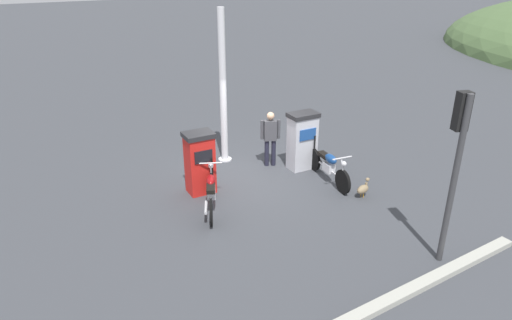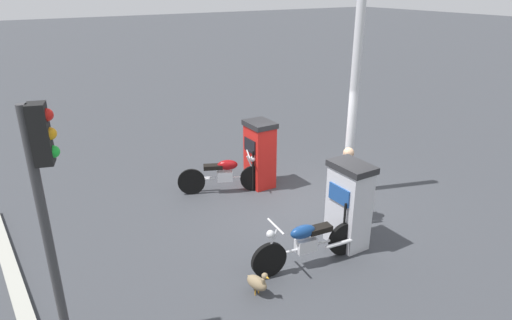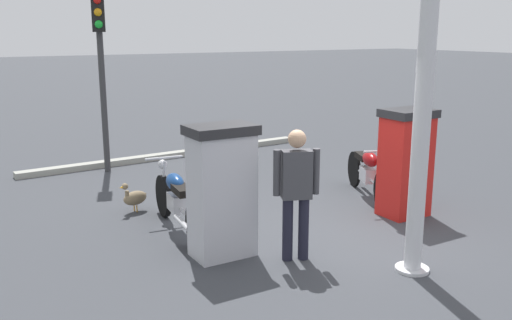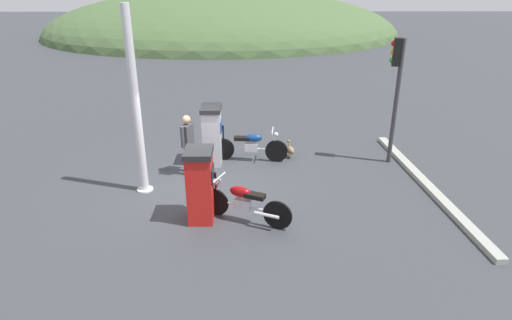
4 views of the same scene
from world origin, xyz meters
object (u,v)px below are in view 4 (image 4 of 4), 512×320
Objects in this scene: canopy_support_pole at (136,108)px; wandering_duck at (290,150)px; motorcycle_near_pump at (244,202)px; roadside_traffic_light at (396,80)px; fuel_pump_near at (200,185)px; fuel_pump_far at (212,135)px; attendant_person at (188,141)px; motorcycle_far_pump at (251,146)px.

wandering_duck is at bearing 28.94° from canopy_support_pole.
motorcycle_near_pump is 0.57× the size of roadside_traffic_light.
fuel_pump_near is 3.12m from fuel_pump_far.
roadside_traffic_light is (4.98, 0.03, 1.53)m from fuel_pump_far.
motorcycle_near_pump is 1.20× the size of attendant_person.
motorcycle_far_pump is 1.21m from wandering_duck.
fuel_pump_near is 1.00m from motorcycle_near_pump.
fuel_pump_far is at bearing 47.62° from canopy_support_pole.
fuel_pump_far is 0.48× the size of roadside_traffic_light.
fuel_pump_near is at bearing -41.86° from canopy_support_pole.
wandering_duck is (2.82, 1.10, -0.70)m from attendant_person.
attendant_person is at bearing 103.61° from fuel_pump_near.
attendant_person reaches higher than motorcycle_far_pump.
fuel_pump_near is 3.47m from motorcycle_far_pump.
fuel_pump_far is 1.16m from motorcycle_far_pump.
motorcycle_far_pump is at bearing 8.16° from fuel_pump_far.
wandering_duck is at bearing 172.55° from roadside_traffic_light.
motorcycle_near_pump is at bearing -92.51° from motorcycle_far_pump.
fuel_pump_far is 3.39× the size of wandering_duck.
motorcycle_near_pump is 3.35m from canopy_support_pole.
wandering_duck is 0.11× the size of canopy_support_pole.
fuel_pump_far is 1.02× the size of attendant_person.
attendant_person is at bearing -158.68° from wandering_duck.
canopy_support_pole is at bearing -134.45° from attendant_person.
roadside_traffic_light reaches higher than attendant_person.
motorcycle_far_pump reaches higher than wandering_duck.
fuel_pump_far is at bearing 50.77° from attendant_person.
attendant_person is at bearing -129.23° from fuel_pump_far.
motorcycle_near_pump is 0.44× the size of canopy_support_pole.
roadside_traffic_light is at bearing -7.45° from wandering_duck.
attendant_person reaches higher than wandering_duck.
motorcycle_near_pump is (0.93, -3.23, -0.37)m from fuel_pump_far.
roadside_traffic_light is 0.78× the size of canopy_support_pole.
motorcycle_far_pump is at bearing 35.31° from canopy_support_pole.
canopy_support_pole is at bearing -165.04° from roadside_traffic_light.
roadside_traffic_light reaches higher than motorcycle_far_pump.
canopy_support_pole is (-3.81, -2.11, 1.90)m from wandering_duck.
fuel_pump_near is 3.32× the size of wandering_duck.
canopy_support_pole reaches higher than attendant_person.
fuel_pump_far is 2.66m from canopy_support_pole.
attendant_person is at bearing -172.37° from roadside_traffic_light.
motorcycle_near_pump is at bearing -109.98° from wandering_duck.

